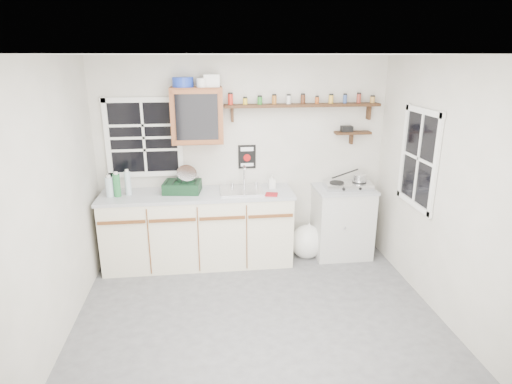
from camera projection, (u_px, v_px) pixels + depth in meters
room at (259, 199)px, 3.87m from camera, size 3.64×3.24×2.54m
main_cabinet at (199, 228)px, 5.28m from camera, size 2.31×0.63×0.92m
right_cabinet at (342, 221)px, 5.51m from camera, size 0.73×0.57×0.91m
sink at (241, 190)px, 5.20m from camera, size 0.52×0.44×0.29m
upper_cabinet at (197, 115)px, 5.00m from camera, size 0.60×0.32×0.65m
upper_cabinet_clutter at (195, 82)px, 4.88m from camera, size 0.54×0.24×0.14m
spice_shelf at (302, 104)px, 5.18m from camera, size 1.91×0.18×0.35m
secondary_shelf at (351, 132)px, 5.37m from camera, size 0.45×0.16×0.24m
warning_sign at (247, 157)px, 5.37m from camera, size 0.22×0.02×0.30m
window_back at (144, 138)px, 5.15m from camera, size 0.93×0.03×0.98m
window_right at (419, 159)px, 4.53m from camera, size 0.03×0.78×1.08m
water_bottles at (117, 185)px, 4.98m from camera, size 0.28×0.13×0.31m
dish_rack at (184, 184)px, 5.14m from camera, size 0.47×0.38×0.33m
soap_bottle at (272, 181)px, 5.29m from camera, size 0.09×0.09×0.18m
rag at (272, 194)px, 5.04m from camera, size 0.17×0.15×0.02m
hotplate at (348, 185)px, 5.35m from camera, size 0.60×0.34×0.08m
saucepan at (359, 178)px, 5.34m from camera, size 0.39×0.25×0.17m
trash_bag at (307, 241)px, 5.52m from camera, size 0.42×0.38×0.49m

